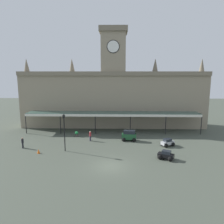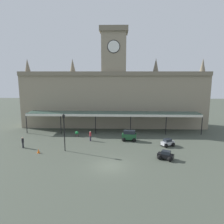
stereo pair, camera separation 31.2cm
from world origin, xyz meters
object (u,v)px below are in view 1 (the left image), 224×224
object	(u,v)px
pedestrian_near_entrance	(90,136)
traffic_cone	(38,151)
victorian_lamppost	(64,129)
planter_forecourt_centre	(77,134)
car_black_sedan	(166,156)
car_green_van	(129,136)
car_silver_sedan	(168,143)
pedestrian_crossing_forecourt	(23,142)

from	to	relation	value
pedestrian_near_entrance	traffic_cone	world-z (taller)	pedestrian_near_entrance
victorian_lamppost	planter_forecourt_centre	world-z (taller)	victorian_lamppost
car_black_sedan	car_green_van	size ratio (longest dim) A/B	0.91
planter_forecourt_centre	car_green_van	bearing A→B (deg)	-13.53
car_silver_sedan	traffic_cone	xyz separation A→B (m)	(-18.95, -3.50, -0.20)
car_black_sedan	planter_forecourt_centre	xyz separation A→B (m)	(-13.68, 9.91, -0.01)
pedestrian_crossing_forecourt	planter_forecourt_centre	xyz separation A→B (m)	(7.02, 6.16, -0.42)
car_green_van	traffic_cone	xyz separation A→B (m)	(-13.11, -6.02, -0.51)
car_black_sedan	traffic_cone	xyz separation A→B (m)	(-17.56, 1.67, -0.20)
pedestrian_near_entrance	pedestrian_crossing_forecourt	size ratio (longest dim) A/B	1.00
car_silver_sedan	pedestrian_crossing_forecourt	bearing A→B (deg)	-176.30
car_silver_sedan	planter_forecourt_centre	world-z (taller)	car_silver_sedan
car_black_sedan	pedestrian_near_entrance	world-z (taller)	pedestrian_near_entrance
traffic_cone	planter_forecourt_centre	world-z (taller)	planter_forecourt_centre
planter_forecourt_centre	pedestrian_near_entrance	bearing A→B (deg)	-41.44
car_black_sedan	traffic_cone	world-z (taller)	car_black_sedan
car_green_van	pedestrian_crossing_forecourt	xyz separation A→B (m)	(-16.25, -3.94, 0.10)
car_silver_sedan	victorian_lamppost	bearing A→B (deg)	-170.69
victorian_lamppost	planter_forecourt_centre	xyz separation A→B (m)	(0.32, 7.26, -2.89)
car_silver_sedan	planter_forecourt_centre	distance (m)	15.80
car_green_van	planter_forecourt_centre	distance (m)	9.50
pedestrian_near_entrance	planter_forecourt_centre	size ratio (longest dim) A/B	1.74
car_black_sedan	pedestrian_near_entrance	xyz separation A→B (m)	(-10.93, 7.48, 0.41)
car_green_van	planter_forecourt_centre	size ratio (longest dim) A/B	2.57
car_green_van	pedestrian_near_entrance	bearing A→B (deg)	-178.19
victorian_lamppost	traffic_cone	bearing A→B (deg)	-164.58
traffic_cone	planter_forecourt_centre	distance (m)	9.11
car_silver_sedan	pedestrian_near_entrance	world-z (taller)	pedestrian_near_entrance
pedestrian_near_entrance	traffic_cone	bearing A→B (deg)	-138.75
traffic_cone	car_green_van	bearing A→B (deg)	24.65
car_green_van	planter_forecourt_centre	bearing A→B (deg)	166.47
planter_forecourt_centre	victorian_lamppost	bearing A→B (deg)	-92.56
car_black_sedan	pedestrian_crossing_forecourt	world-z (taller)	pedestrian_crossing_forecourt
pedestrian_near_entrance	car_silver_sedan	bearing A→B (deg)	-10.61
pedestrian_near_entrance	car_green_van	bearing A→B (deg)	1.81
car_silver_sedan	car_black_sedan	distance (m)	5.36
car_silver_sedan	victorian_lamppost	distance (m)	15.87
pedestrian_near_entrance	traffic_cone	size ratio (longest dim) A/B	2.77
car_black_sedan	pedestrian_crossing_forecourt	size ratio (longest dim) A/B	1.34
car_silver_sedan	pedestrian_crossing_forecourt	distance (m)	22.15
pedestrian_crossing_forecourt	victorian_lamppost	distance (m)	7.23
car_silver_sedan	victorian_lamppost	size ratio (longest dim) A/B	0.41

